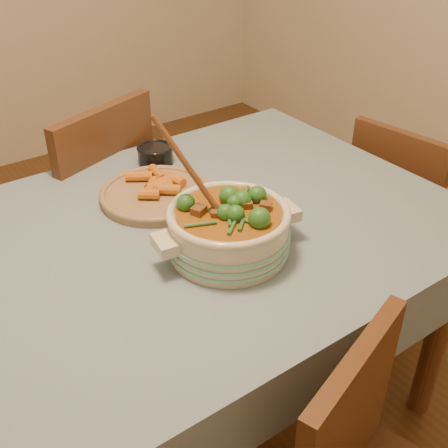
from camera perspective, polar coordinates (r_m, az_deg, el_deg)
name	(u,v)px	position (r m, az deg, el deg)	size (l,w,h in m)	color
floor	(174,424)	(2.01, -5.14, -19.55)	(4.50, 4.50, 0.00)	#4D3116
dining_table	(162,266)	(1.54, -6.35, -4.29)	(1.68, 1.08, 0.76)	brown
stew_casserole	(228,226)	(1.38, 0.44, -0.25)	(0.39, 0.34, 0.36)	beige
condiment_bowl	(155,154)	(1.85, -6.99, 7.12)	(0.13, 0.13, 0.06)	black
fried_plate	(156,192)	(1.65, -6.95, 3.22)	(0.41, 0.41, 0.05)	#937251
chair_far	(92,204)	(2.14, -13.27, 1.96)	(0.55, 0.55, 0.92)	#522D19
chair_right	(401,208)	(2.29, 17.58, 1.54)	(0.43, 0.43, 0.81)	#522D19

